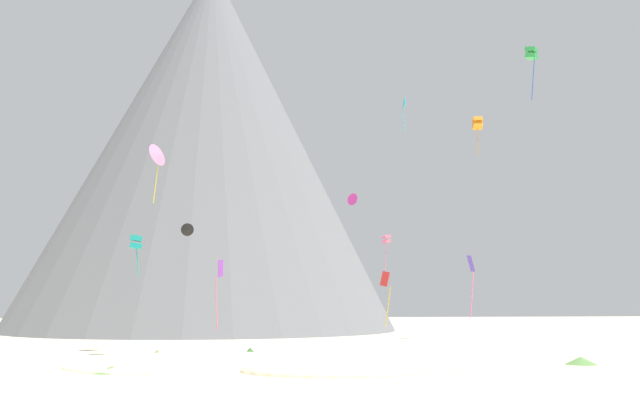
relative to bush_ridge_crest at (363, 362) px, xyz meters
name	(u,v)px	position (x,y,z in m)	size (l,w,h in m)	color
ground_plane	(432,398)	(-0.41, -18.10, -0.28)	(400.00, 400.00, 0.00)	beige
dune_foreground_left	(190,364)	(-12.92, 3.45, -0.28)	(19.02, 17.09, 1.67)	beige
dune_foreground_right	(374,363)	(1.21, 1.67, -0.28)	(24.91, 17.60, 2.82)	beige
bush_ridge_crest	(363,362)	(0.00, 0.00, 0.00)	(1.84, 1.84, 0.56)	#568442
bush_scatter_east	(112,369)	(-17.85, -3.12, -0.05)	(2.64, 2.64, 0.46)	#668C4C
bush_far_right	(157,356)	(-15.55, 4.36, 0.25)	(1.53, 1.53, 1.06)	#668C4C
bush_near_right	(581,361)	(16.60, -1.77, 0.02)	(2.42, 2.42, 0.59)	#568442
bush_mid_center	(250,354)	(-8.23, 5.70, 0.25)	(1.97, 1.97, 1.06)	#386633
rock_massif	(206,145)	(-13.65, 72.03, 33.15)	(94.18, 94.18, 68.40)	slate
kite_green_high	(531,54)	(21.14, 12.94, 30.31)	(1.52, 1.52, 5.72)	green
kite_cyan_high	(404,107)	(11.68, 28.68, 28.74)	(0.39, 1.22, 4.27)	#33BCDB
kite_pink_mid	(158,155)	(-17.20, 16.81, 19.02)	(2.09, 2.52, 6.09)	pink
kite_black_low	(187,230)	(-14.75, 31.74, 13.15)	(1.62, 0.80, 1.57)	black
kite_rainbow_low	(386,240)	(11.20, 36.97, 12.77)	(1.21, 1.17, 5.45)	#E5668C
kite_orange_high	(478,123)	(23.03, 33.16, 28.26)	(1.46, 1.55, 5.28)	orange
kite_indigo_low	(471,273)	(10.43, 4.41, 6.88)	(0.64, 0.79, 5.33)	#5138B2
kite_violet_low	(219,281)	(-10.87, 5.85, 6.16)	(0.65, 0.70, 5.83)	purple
kite_red_low	(386,287)	(3.30, 5.89, 5.76)	(0.85, 0.70, 4.77)	red
kite_magenta_mid	(353,199)	(6.23, 34.80, 17.80)	(1.41, 1.48, 1.62)	#D1339E
kite_teal_low	(136,242)	(-18.52, 12.90, 9.90)	(1.25, 1.20, 3.67)	teal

